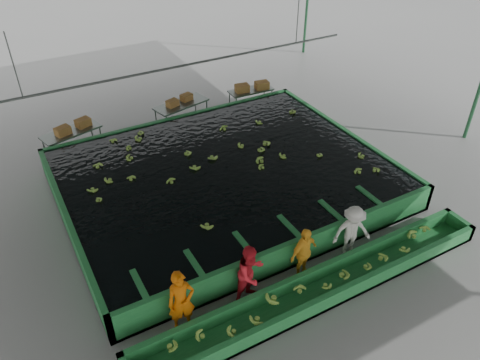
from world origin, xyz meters
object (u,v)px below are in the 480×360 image
box_stack_mid (180,103)px  packing_table_right (251,99)px  worker_c (304,253)px  box_stack_left (74,130)px  worker_b (251,274)px  packing_table_mid (182,115)px  flotation_tank (225,178)px  worker_a (181,302)px  sorting_trough (321,288)px  packing_table_left (73,142)px  worker_d (352,232)px  box_stack_right (252,90)px

box_stack_mid → packing_table_right: bearing=-0.4°
worker_c → box_stack_left: size_ratio=1.16×
box_stack_mid → worker_b: bearing=-102.8°
box_stack_mid → box_stack_left: bearing=-178.9°
packing_table_mid → box_stack_left: size_ratio=1.64×
worker_c → box_stack_left: bearing=100.3°
flotation_tank → worker_a: (-3.35, -4.30, 0.41)m
worker_a → packing_table_right: size_ratio=0.92×
sorting_trough → worker_b: 1.84m
packing_table_left → packing_table_right: 7.47m
sorting_trough → packing_table_right: 10.51m
worker_a → worker_d: (4.92, 0.00, -0.06)m
flotation_tank → box_stack_left: bearing=127.9°
worker_a → packing_table_left: worker_a is taller
packing_table_right → box_stack_right: bearing=-69.2°
packing_table_left → box_stack_mid: (4.25, 0.09, 0.52)m
worker_c → box_stack_right: (3.74, 8.96, 0.08)m
worker_d → packing_table_mid: 9.06m
packing_table_left → packing_table_mid: packing_table_mid is taller
worker_a → packing_table_right: (7.07, 9.02, -0.43)m
worker_a → packing_table_mid: (3.88, 9.00, -0.37)m
box_stack_right → flotation_tank: bearing=-128.8°
packing_table_left → box_stack_mid: bearing=1.2°
packing_table_right → worker_d: bearing=-103.4°
worker_a → box_stack_mid: bearing=75.0°
sorting_trough → box_stack_right: bearing=69.0°
sorting_trough → worker_d: bearing=26.9°
worker_c → worker_d: 1.57m
sorting_trough → box_stack_left: 10.44m
worker_b → packing_table_mid: bearing=60.5°
packing_table_left → box_stack_right: bearing=0.0°
box_stack_mid → box_stack_right: 3.25m
worker_d → packing_table_mid: size_ratio=0.74×
worker_c → box_stack_left: 9.68m
box_stack_left → box_stack_right: 7.38m
worker_a → box_stack_mid: size_ratio=1.46×
flotation_tank → packing_table_left: packing_table_left is taller
worker_c → packing_table_left: worker_c is taller
sorting_trough → packing_table_mid: bearing=86.9°
worker_a → box_stack_left: size_ratio=1.30×
sorting_trough → worker_b: worker_b is taller
flotation_tank → worker_b: worker_b is taller
worker_a → worker_b: (1.80, 0.00, -0.03)m
box_stack_mid → worker_a: bearing=-113.0°
flotation_tank → box_stack_left: box_stack_left is taller
flotation_tank → box_stack_right: bearing=51.2°
flotation_tank → worker_c: bearing=-90.0°
packing_table_right → box_stack_mid: box_stack_mid is taller
packing_table_right → box_stack_right: box_stack_right is taller
worker_c → box_stack_mid: (0.50, 9.05, 0.22)m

